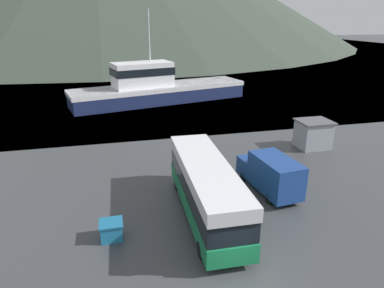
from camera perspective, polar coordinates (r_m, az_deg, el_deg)
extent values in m
plane|color=#3D5160|center=(152.44, -11.94, 15.71)|extent=(240.00, 240.00, 0.00)
cube|color=#146B3D|center=(20.98, 2.34, -9.57)|extent=(2.87, 10.62, 1.05)
cube|color=black|center=(20.44, 2.39, -6.84)|extent=(2.81, 10.41, 1.20)
cube|color=silver|center=(20.01, 2.43, -4.36)|extent=(2.87, 10.62, 0.75)
cube|color=black|center=(25.22, -0.57, -1.86)|extent=(2.29, 0.12, 1.62)
cylinder|color=black|center=(24.20, -2.49, -6.64)|extent=(0.32, 0.91, 0.90)
cylinder|color=black|center=(24.63, 2.82, -6.14)|extent=(0.32, 0.91, 0.90)
cylinder|color=black|center=(18.05, 1.61, -17.15)|extent=(0.32, 0.91, 0.90)
cylinder|color=black|center=(18.63, 8.79, -16.08)|extent=(0.32, 0.91, 0.90)
cube|color=navy|center=(23.72, 13.71, -5.02)|extent=(2.51, 4.20, 2.30)
cube|color=navy|center=(26.12, 10.27, -3.56)|extent=(2.26, 1.93, 1.26)
cube|color=black|center=(25.06, 11.34, -2.12)|extent=(1.78, 0.25, 0.80)
cylinder|color=black|center=(25.78, 8.60, -5.33)|extent=(0.29, 0.72, 0.70)
cylinder|color=black|center=(26.66, 12.18, -4.69)|extent=(0.29, 0.72, 0.70)
cylinder|color=black|center=(23.09, 12.71, -8.88)|extent=(0.29, 0.72, 0.70)
cylinder|color=black|center=(24.06, 16.55, -7.99)|extent=(0.29, 0.72, 0.70)
cube|color=#19234C|center=(49.67, -5.37, 8.40)|extent=(25.41, 11.30, 2.35)
cube|color=silver|center=(49.49, -5.41, 9.40)|extent=(25.66, 11.42, 0.59)
cube|color=silver|center=(48.31, -8.26, 11.37)|extent=(8.63, 5.68, 3.33)
cube|color=black|center=(48.23, -8.29, 11.95)|extent=(8.82, 5.83, 1.00)
cylinder|color=#B2B2B7|center=(48.19, -7.18, 17.44)|extent=(0.20, 0.20, 6.78)
cube|color=teal|center=(19.78, -13.25, -13.94)|extent=(1.15, 1.07, 0.93)
cube|color=#1A5F86|center=(19.50, -13.37, -12.68)|extent=(1.27, 1.18, 0.10)
cube|color=#93999E|center=(33.56, 19.53, 1.47)|extent=(2.74, 2.38, 2.46)
cube|color=#4C4C51|center=(33.19, 19.79, 3.57)|extent=(3.02, 2.62, 0.12)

